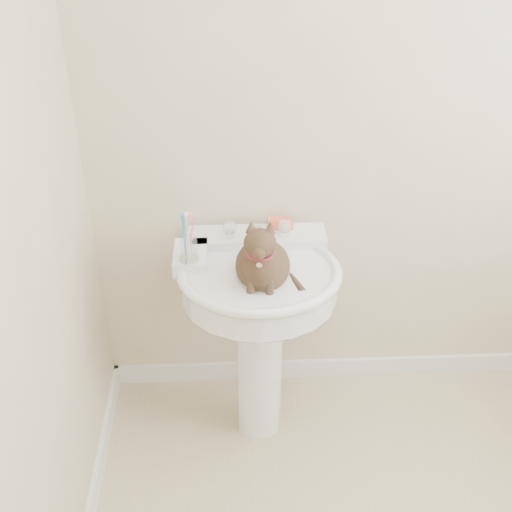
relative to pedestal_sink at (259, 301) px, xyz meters
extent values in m
cube|color=white|center=(0.47, 0.28, -0.60)|extent=(2.20, 0.02, 0.09)
cylinder|color=white|center=(0.00, -0.01, -0.33)|extent=(0.18, 0.18, 0.63)
cylinder|color=white|center=(0.00, -0.01, 0.08)|extent=(0.55, 0.55, 0.12)
ellipsoid|color=white|center=(0.00, -0.01, 0.02)|extent=(0.51, 0.44, 0.20)
torus|color=white|center=(0.00, -0.01, 0.13)|extent=(0.59, 0.59, 0.04)
cube|color=white|center=(0.00, 0.19, 0.15)|extent=(0.52, 0.14, 0.06)
cube|color=white|center=(-0.24, 0.08, 0.15)|extent=(0.12, 0.18, 0.06)
cylinder|color=silver|center=(0.00, 0.15, 0.20)|extent=(0.05, 0.05, 0.05)
cylinder|color=silver|center=(0.00, 0.10, 0.23)|extent=(0.04, 0.04, 0.14)
sphere|color=white|center=(-0.11, 0.17, 0.22)|extent=(0.06, 0.06, 0.06)
sphere|color=white|center=(0.11, 0.17, 0.22)|extent=(0.06, 0.06, 0.06)
cube|color=#F4563A|center=(0.09, 0.23, 0.19)|extent=(0.09, 0.06, 0.03)
cylinder|color=silver|center=(-0.24, 0.01, 0.18)|extent=(0.07, 0.07, 0.01)
cylinder|color=white|center=(-0.24, 0.01, 0.23)|extent=(0.06, 0.06, 0.09)
cylinder|color=#2F8DC4|center=(-0.25, 0.01, 0.28)|extent=(0.01, 0.01, 0.17)
cylinder|color=white|center=(-0.24, 0.01, 0.28)|extent=(0.01, 0.01, 0.17)
cylinder|color=pink|center=(-0.23, 0.01, 0.28)|extent=(0.01, 0.01, 0.17)
ellipsoid|color=brown|center=(0.01, -0.04, 0.19)|extent=(0.19, 0.22, 0.17)
ellipsoid|color=brown|center=(0.01, -0.12, 0.24)|extent=(0.12, 0.12, 0.15)
ellipsoid|color=brown|center=(0.01, -0.14, 0.34)|extent=(0.11, 0.10, 0.10)
cone|color=brown|center=(-0.02, -0.13, 0.39)|extent=(0.04, 0.04, 0.04)
cone|color=brown|center=(0.04, -0.13, 0.39)|extent=(0.04, 0.04, 0.04)
cylinder|color=brown|center=(0.11, -0.02, 0.13)|extent=(0.03, 0.03, 0.20)
torus|color=maroon|center=(0.01, -0.14, 0.29)|extent=(0.09, 0.09, 0.01)
camera|label=1|loc=(-0.10, -1.87, 1.41)|focal=45.00mm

